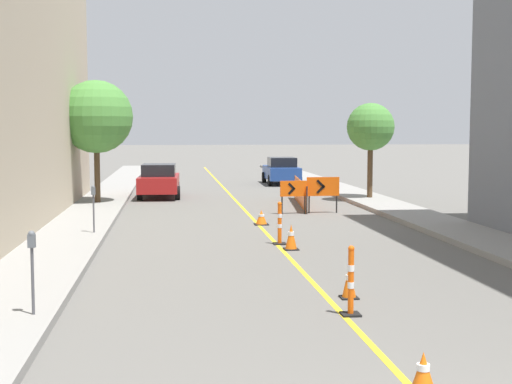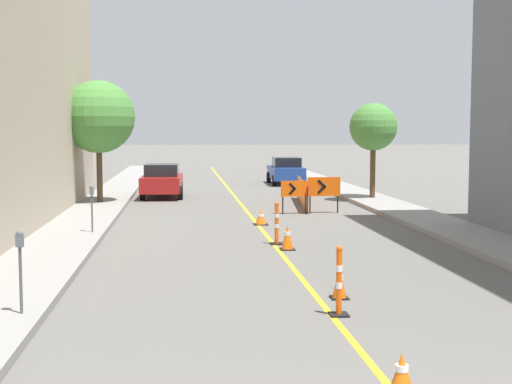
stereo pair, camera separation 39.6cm
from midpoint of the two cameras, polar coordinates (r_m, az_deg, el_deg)
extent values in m
cube|color=gold|center=(33.52, -1.28, -0.47)|extent=(0.12, 56.17, 0.01)
cube|color=gray|center=(33.54, -11.31, -0.42)|extent=(2.05, 56.17, 0.17)
cube|color=gray|center=(34.49, 8.47, -0.23)|extent=(2.05, 56.17, 0.17)
cone|color=orange|center=(9.02, 12.85, -13.92)|extent=(0.31, 0.31, 0.49)
cylinder|color=white|center=(9.00, 12.86, -13.57)|extent=(0.16, 0.16, 0.08)
cube|color=black|center=(13.73, 7.51, -8.39)|extent=(0.33, 0.33, 0.03)
cone|color=orange|center=(13.66, 7.53, -7.10)|extent=(0.26, 0.26, 0.60)
cylinder|color=white|center=(13.65, 7.53, -6.81)|extent=(0.14, 0.14, 0.10)
cube|color=black|center=(19.06, 3.12, -4.59)|extent=(0.39, 0.39, 0.03)
cone|color=orange|center=(19.00, 3.13, -3.58)|extent=(0.31, 0.31, 0.65)
cylinder|color=white|center=(18.99, 3.13, -3.35)|extent=(0.16, 0.16, 0.10)
cube|color=black|center=(24.02, 0.86, -2.60)|extent=(0.47, 0.47, 0.03)
cone|color=orange|center=(23.99, 0.86, -2.01)|extent=(0.38, 0.38, 0.47)
cylinder|color=white|center=(23.98, 0.86, -1.88)|extent=(0.20, 0.20, 0.07)
cube|color=black|center=(12.52, 7.55, -9.70)|extent=(0.32, 0.32, 0.04)
cylinder|color=#EF560C|center=(12.39, 7.58, -7.17)|extent=(0.10, 0.10, 1.09)
cylinder|color=white|center=(12.40, 7.58, -7.42)|extent=(0.11, 0.11, 0.11)
cylinder|color=white|center=(12.34, 7.59, -6.08)|extent=(0.11, 0.11, 0.11)
sphere|color=#EF560C|center=(12.28, 7.61, -4.54)|extent=(0.11, 0.11, 0.11)
cube|color=black|center=(19.93, 2.23, -4.16)|extent=(0.35, 0.35, 0.04)
cylinder|color=#EF560C|center=(19.85, 2.23, -2.58)|extent=(0.11, 0.11, 1.07)
cylinder|color=white|center=(19.86, 2.23, -2.73)|extent=(0.12, 0.12, 0.11)
cylinder|color=white|center=(19.82, 2.24, -1.91)|extent=(0.12, 0.12, 0.11)
sphere|color=#EF560C|center=(19.79, 2.24, -0.95)|extent=(0.12, 0.12, 0.12)
cube|color=#EF560C|center=(27.01, 3.50, 0.27)|extent=(1.04, 0.15, 0.59)
cube|color=black|center=(26.95, 3.36, 0.44)|extent=(0.30, 0.05, 0.29)
cube|color=black|center=(26.96, 3.36, 0.09)|extent=(0.30, 0.05, 0.29)
cylinder|color=black|center=(27.00, 2.58, -1.08)|extent=(0.06, 0.06, 0.67)
cylinder|color=black|center=(27.15, 4.41, -1.05)|extent=(0.06, 0.06, 0.67)
cube|color=#EF560C|center=(27.40, 5.88, 0.44)|extent=(1.27, 0.08, 0.73)
cube|color=black|center=(27.33, 5.70, 0.64)|extent=(0.35, 0.03, 0.35)
cube|color=black|center=(27.34, 5.70, 0.21)|extent=(0.35, 0.03, 0.35)
cylinder|color=black|center=(27.35, 4.76, -1.02)|extent=(0.06, 0.06, 0.66)
cylinder|color=black|center=(27.58, 6.96, -0.99)|extent=(0.06, 0.06, 0.66)
cube|color=#EF560C|center=(30.24, 4.09, -0.06)|extent=(0.72, 6.49, 1.06)
cylinder|color=#262626|center=(27.00, 4.58, -0.67)|extent=(0.05, 0.05, 1.06)
cylinder|color=#262626|center=(33.48, 3.70, 0.43)|extent=(0.05, 0.05, 1.06)
cube|color=maroon|center=(34.04, -7.18, 0.72)|extent=(1.96, 4.37, 0.72)
cube|color=black|center=(33.79, -7.20, 1.77)|extent=(1.60, 1.99, 0.55)
cylinder|color=black|center=(35.43, -8.52, 0.29)|extent=(0.24, 0.65, 0.64)
cylinder|color=black|center=(35.39, -5.75, 0.31)|extent=(0.24, 0.65, 0.64)
cylinder|color=black|center=(32.78, -8.72, -0.09)|extent=(0.24, 0.65, 0.64)
cylinder|color=black|center=(32.74, -5.73, -0.06)|extent=(0.24, 0.65, 0.64)
cube|color=navy|center=(42.04, 2.68, 1.56)|extent=(1.91, 4.35, 0.72)
cube|color=black|center=(41.79, 2.72, 2.41)|extent=(1.58, 1.97, 0.55)
cylinder|color=black|center=(43.26, 1.29, 1.18)|extent=(0.24, 0.65, 0.64)
cylinder|color=black|center=(43.51, 3.52, 1.19)|extent=(0.24, 0.65, 0.64)
cylinder|color=black|center=(40.62, 1.76, 0.93)|extent=(0.24, 0.65, 0.64)
cylinder|color=black|center=(40.89, 4.14, 0.95)|extent=(0.24, 0.65, 0.64)
cylinder|color=#4C4C51|center=(12.31, -17.43, -6.76)|extent=(0.05, 0.05, 1.11)
cube|color=#565B60|center=(12.20, -17.51, -3.70)|extent=(0.12, 0.10, 0.22)
sphere|color=#565B60|center=(12.18, -17.52, -3.19)|extent=(0.11, 0.11, 0.11)
cylinder|color=#4C4C51|center=(21.54, -12.47, -1.68)|extent=(0.05, 0.05, 1.12)
cube|color=#565B60|center=(21.47, -12.50, 0.09)|extent=(0.12, 0.10, 0.22)
sphere|color=#565B60|center=(21.47, -12.51, 0.39)|extent=(0.11, 0.11, 0.11)
cylinder|color=#4C3823|center=(30.54, -12.04, 1.49)|extent=(0.24, 0.24, 2.43)
sphere|color=#478438|center=(30.49, -12.13, 5.91)|extent=(3.03, 3.03, 3.03)
cylinder|color=#4C3823|center=(32.28, 9.66, 1.66)|extent=(0.24, 0.24, 2.36)
sphere|color=#478438|center=(32.22, 9.72, 5.17)|extent=(2.12, 2.12, 2.12)
camera|label=1|loc=(0.20, -89.55, 0.04)|focal=50.00mm
camera|label=2|loc=(0.20, 90.45, -0.04)|focal=50.00mm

